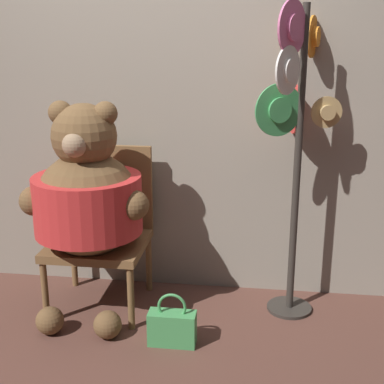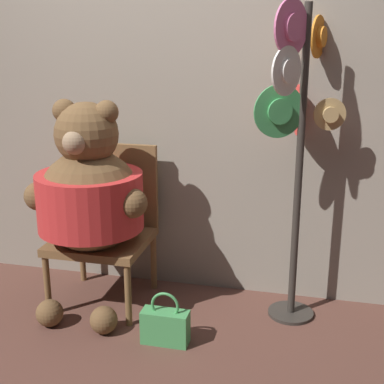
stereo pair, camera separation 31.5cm
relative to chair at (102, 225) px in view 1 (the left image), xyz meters
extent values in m
plane|color=brown|center=(0.27, -0.44, -0.51)|extent=(14.00, 14.00, 0.00)
cube|color=gray|center=(0.27, 0.32, 0.68)|extent=(8.00, 0.10, 2.39)
cylinder|color=brown|center=(-0.26, -0.35, -0.32)|extent=(0.04, 0.04, 0.39)
cylinder|color=brown|center=(0.26, -0.35, -0.32)|extent=(0.04, 0.04, 0.39)
cylinder|color=brown|center=(-0.26, 0.15, -0.32)|extent=(0.04, 0.04, 0.39)
cylinder|color=brown|center=(0.26, 0.15, -0.32)|extent=(0.04, 0.04, 0.39)
cube|color=brown|center=(0.00, -0.10, -0.10)|extent=(0.58, 0.56, 0.05)
cube|color=brown|center=(0.00, 0.16, 0.20)|extent=(0.58, 0.04, 0.55)
sphere|color=brown|center=(-0.02, -0.18, 0.20)|extent=(0.63, 0.63, 0.63)
cylinder|color=red|center=(-0.02, -0.18, 0.20)|extent=(0.64, 0.64, 0.34)
sphere|color=brown|center=(-0.02, -0.18, 0.60)|extent=(0.38, 0.38, 0.38)
sphere|color=brown|center=(-0.15, -0.18, 0.73)|extent=(0.14, 0.14, 0.14)
sphere|color=brown|center=(0.11, -0.18, 0.73)|extent=(0.14, 0.14, 0.14)
sphere|color=#997A5B|center=(-0.02, -0.34, 0.58)|extent=(0.14, 0.14, 0.14)
sphere|color=brown|center=(-0.32, -0.26, 0.23)|extent=(0.18, 0.18, 0.18)
sphere|color=brown|center=(0.28, -0.26, 0.23)|extent=(0.18, 0.18, 0.18)
sphere|color=brown|center=(-0.19, -0.47, -0.43)|extent=(0.16, 0.16, 0.16)
sphere|color=brown|center=(0.15, -0.47, -0.43)|extent=(0.16, 0.16, 0.16)
cylinder|color=#332D28|center=(1.20, 0.01, -0.50)|extent=(0.28, 0.28, 0.02)
cylinder|color=#332D28|center=(1.20, 0.01, 0.41)|extent=(0.04, 0.04, 1.84)
cylinder|color=silver|center=(1.11, -0.15, 0.98)|extent=(0.14, 0.23, 0.26)
cylinder|color=silver|center=(1.11, -0.15, 0.98)|extent=(0.10, 0.13, 0.12)
cylinder|color=#D16693|center=(1.12, -0.12, 1.19)|extent=(0.16, 0.26, 0.29)
cylinder|color=#D16693|center=(1.12, -0.12, 1.19)|extent=(0.11, 0.14, 0.14)
cylinder|color=red|center=(1.16, 0.16, 0.73)|extent=(0.07, 0.29, 0.30)
cylinder|color=red|center=(1.16, 0.16, 0.73)|extent=(0.10, 0.15, 0.14)
cylinder|color=orange|center=(1.25, 0.20, 1.15)|extent=(0.08, 0.23, 0.24)
cylinder|color=orange|center=(1.25, 0.20, 1.15)|extent=(0.10, 0.13, 0.11)
cylinder|color=#3D9351|center=(1.07, -0.06, 0.75)|extent=(0.26, 0.16, 0.30)
cylinder|color=#3D9351|center=(1.07, -0.06, 0.75)|extent=(0.15, 0.11, 0.14)
cylinder|color=tan|center=(1.34, 0.04, 0.73)|extent=(0.18, 0.05, 0.18)
cylinder|color=tan|center=(1.34, 0.04, 0.73)|extent=(0.10, 0.09, 0.09)
cube|color=#479E56|center=(0.53, -0.48, -0.42)|extent=(0.27, 0.11, 0.19)
torus|color=#479E56|center=(0.53, -0.48, -0.28)|extent=(0.16, 0.02, 0.16)
camera|label=1|loc=(0.99, -3.08, 1.17)|focal=50.00mm
camera|label=2|loc=(1.30, -3.02, 1.17)|focal=50.00mm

